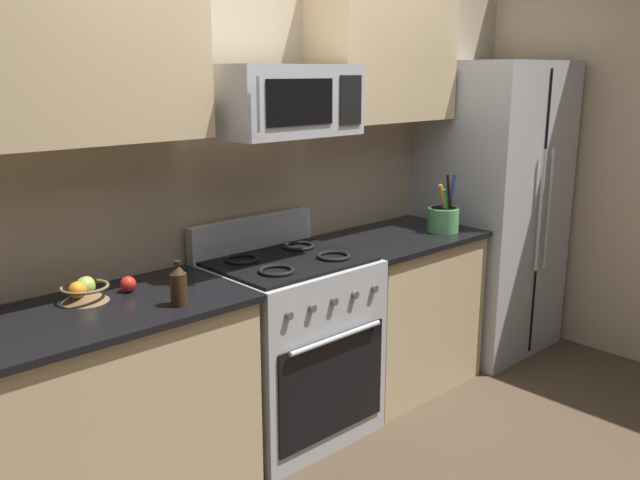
# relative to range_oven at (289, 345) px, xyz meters

# --- Properties ---
(wall_back) EXTENTS (8.00, 0.10, 2.60)m
(wall_back) POSITION_rel_range_oven_xyz_m (0.00, 0.38, 0.83)
(wall_back) COLOR tan
(wall_back) RESTS_ON ground
(counter_left) EXTENTS (1.28, 0.63, 0.91)m
(counter_left) POSITION_rel_range_oven_xyz_m (-1.03, -0.00, -0.02)
(counter_left) COLOR tan
(counter_left) RESTS_ON ground
(range_oven) EXTENTS (0.76, 0.67, 1.09)m
(range_oven) POSITION_rel_range_oven_xyz_m (0.00, 0.00, 0.00)
(range_oven) COLOR #B2B5BA
(range_oven) RESTS_ON ground
(counter_right) EXTENTS (0.91, 0.63, 0.91)m
(counter_right) POSITION_rel_range_oven_xyz_m (0.85, -0.00, -0.02)
(counter_right) COLOR tan
(counter_right) RESTS_ON ground
(refrigerator) EXTENTS (0.83, 0.74, 1.88)m
(refrigerator) POSITION_rel_range_oven_xyz_m (1.73, -0.02, 0.47)
(refrigerator) COLOR #B2B5BA
(refrigerator) RESTS_ON ground
(wall_right) EXTENTS (0.10, 8.00, 2.60)m
(wall_right) POSITION_rel_range_oven_xyz_m (2.25, -0.65, 0.83)
(wall_right) COLOR tan
(wall_right) RESTS_ON ground
(microwave) EXTENTS (0.70, 0.44, 0.33)m
(microwave) POSITION_rel_range_oven_xyz_m (-0.00, 0.03, 1.22)
(microwave) COLOR #B2B5BA
(upper_cabinets_left) EXTENTS (1.27, 0.34, 0.74)m
(upper_cabinets_left) POSITION_rel_range_oven_xyz_m (-1.04, 0.16, 1.44)
(upper_cabinets_left) COLOR tan
(upper_cabinets_right) EXTENTS (0.90, 0.34, 0.74)m
(upper_cabinets_right) POSITION_rel_range_oven_xyz_m (0.85, 0.16, 1.44)
(upper_cabinets_right) COLOR tan
(utensil_crock) EXTENTS (0.18, 0.18, 0.34)m
(utensil_crock) POSITION_rel_range_oven_xyz_m (1.09, -0.12, 0.52)
(utensil_crock) COLOR #59AD66
(utensil_crock) RESTS_ON counter_right
(fruit_basket) EXTENTS (0.19, 0.19, 0.10)m
(fruit_basket) POSITION_rel_range_oven_xyz_m (-0.98, 0.13, 0.48)
(fruit_basket) COLOR brown
(fruit_basket) RESTS_ON counter_left
(apple_loose) EXTENTS (0.07, 0.07, 0.07)m
(apple_loose) POSITION_rel_range_oven_xyz_m (-0.79, 0.11, 0.47)
(apple_loose) COLOR red
(apple_loose) RESTS_ON counter_left
(bottle_soy) EXTENTS (0.07, 0.07, 0.19)m
(bottle_soy) POSITION_rel_range_oven_xyz_m (-0.72, -0.18, 0.52)
(bottle_soy) COLOR #382314
(bottle_soy) RESTS_ON counter_left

